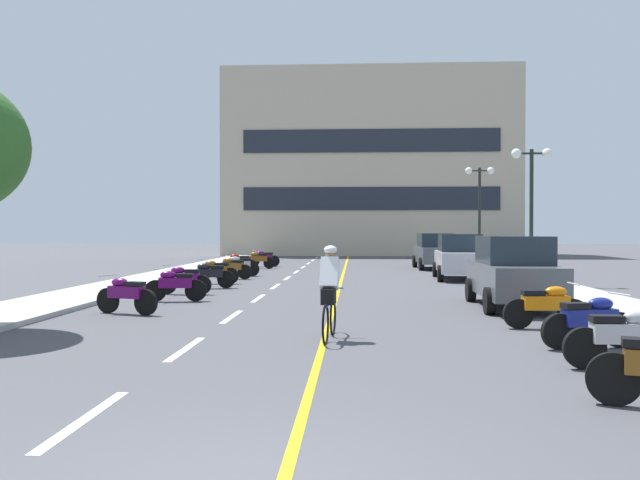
{
  "coord_description": "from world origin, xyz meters",
  "views": [
    {
      "loc": [
        0.81,
        -4.56,
        1.96
      ],
      "look_at": [
        -0.34,
        16.34,
        1.65
      ],
      "focal_mm": 36.39,
      "sensor_mm": 36.0,
      "label": 1
    }
  ],
  "objects_px": {
    "street_lamp_far": "(480,194)",
    "parked_car_far": "(435,251)",
    "motorcycle_11": "(239,262)",
    "street_lamp_mid": "(531,183)",
    "parked_car_mid": "(459,257)",
    "motorcycle_5": "(175,284)",
    "cyclist_rider": "(329,290)",
    "motorcycle_13": "(264,258)",
    "motorcycle_2": "(590,320)",
    "motorcycle_7": "(209,274)",
    "motorcycle_9": "(232,267)",
    "motorcycle_3": "(546,305)",
    "motorcycle_4": "(126,294)",
    "motorcycle_6": "(184,279)",
    "motorcycle_10": "(239,265)",
    "motorcycle_12": "(258,260)",
    "parked_car_near": "(513,272)",
    "motorcycle_1": "(625,336)",
    "motorcycle_8": "(216,271)"
  },
  "relations": [
    {
      "from": "parked_car_near",
      "to": "motorcycle_13",
      "type": "xyz_separation_m",
      "value": [
        -8.97,
        18.23,
        -0.44
      ]
    },
    {
      "from": "cyclist_rider",
      "to": "motorcycle_4",
      "type": "bearing_deg",
      "value": 146.56
    },
    {
      "from": "parked_car_far",
      "to": "motorcycle_10",
      "type": "bearing_deg",
      "value": -146.42
    },
    {
      "from": "motorcycle_5",
      "to": "motorcycle_8",
      "type": "height_order",
      "value": "same"
    },
    {
      "from": "motorcycle_1",
      "to": "motorcycle_7",
      "type": "bearing_deg",
      "value": 125.22
    },
    {
      "from": "motorcycle_9",
      "to": "motorcycle_11",
      "type": "xyz_separation_m",
      "value": [
        -0.48,
        4.15,
        0.0
      ]
    },
    {
      "from": "street_lamp_mid",
      "to": "motorcycle_12",
      "type": "xyz_separation_m",
      "value": [
        -11.39,
        9.01,
        -3.21
      ]
    },
    {
      "from": "parked_car_mid",
      "to": "motorcycle_12",
      "type": "distance_m",
      "value": 11.38
    },
    {
      "from": "street_lamp_mid",
      "to": "motorcycle_13",
      "type": "distance_m",
      "value": 16.08
    },
    {
      "from": "parked_car_far",
      "to": "motorcycle_11",
      "type": "height_order",
      "value": "parked_car_far"
    },
    {
      "from": "parked_car_near",
      "to": "cyclist_rider",
      "type": "height_order",
      "value": "parked_car_near"
    },
    {
      "from": "motorcycle_5",
      "to": "motorcycle_10",
      "type": "bearing_deg",
      "value": 89.94
    },
    {
      "from": "motorcycle_7",
      "to": "cyclist_rider",
      "type": "distance_m",
      "value": 10.99
    },
    {
      "from": "motorcycle_6",
      "to": "motorcycle_7",
      "type": "xyz_separation_m",
      "value": [
        0.31,
        2.1,
        0.0
      ]
    },
    {
      "from": "motorcycle_5",
      "to": "motorcycle_10",
      "type": "distance_m",
      "value": 9.79
    },
    {
      "from": "street_lamp_far",
      "to": "motorcycle_5",
      "type": "relative_size",
      "value": 2.98
    },
    {
      "from": "motorcycle_4",
      "to": "motorcycle_11",
      "type": "distance_m",
      "value": 15.18
    },
    {
      "from": "motorcycle_12",
      "to": "parked_car_far",
      "type": "bearing_deg",
      "value": 2.25
    },
    {
      "from": "motorcycle_3",
      "to": "motorcycle_4",
      "type": "xyz_separation_m",
      "value": [
        -9.17,
        1.75,
        0.0
      ]
    },
    {
      "from": "parked_car_mid",
      "to": "motorcycle_3",
      "type": "height_order",
      "value": "parked_car_mid"
    },
    {
      "from": "parked_car_mid",
      "to": "motorcycle_3",
      "type": "bearing_deg",
      "value": -91.58
    },
    {
      "from": "street_lamp_mid",
      "to": "parked_car_mid",
      "type": "relative_size",
      "value": 1.13
    },
    {
      "from": "motorcycle_1",
      "to": "motorcycle_6",
      "type": "distance_m",
      "value": 13.69
    },
    {
      "from": "motorcycle_1",
      "to": "motorcycle_11",
      "type": "height_order",
      "value": "same"
    },
    {
      "from": "street_lamp_far",
      "to": "parked_car_far",
      "type": "height_order",
      "value": "street_lamp_far"
    },
    {
      "from": "parked_car_mid",
      "to": "parked_car_far",
      "type": "height_order",
      "value": "same"
    },
    {
      "from": "street_lamp_far",
      "to": "motorcycle_4",
      "type": "relative_size",
      "value": 3.09
    },
    {
      "from": "motorcycle_3",
      "to": "motorcycle_5",
      "type": "distance_m",
      "value": 9.85
    },
    {
      "from": "parked_car_mid",
      "to": "motorcycle_7",
      "type": "relative_size",
      "value": 2.53
    },
    {
      "from": "parked_car_mid",
      "to": "motorcycle_6",
      "type": "relative_size",
      "value": 2.52
    },
    {
      "from": "motorcycle_9",
      "to": "cyclist_rider",
      "type": "distance_m",
      "value": 14.97
    },
    {
      "from": "motorcycle_9",
      "to": "motorcycle_3",
      "type": "bearing_deg",
      "value": -55.49
    },
    {
      "from": "street_lamp_far",
      "to": "motorcycle_1",
      "type": "distance_m",
      "value": 24.35
    },
    {
      "from": "parked_car_far",
      "to": "motorcycle_7",
      "type": "bearing_deg",
      "value": -127.54
    },
    {
      "from": "street_lamp_mid",
      "to": "parked_car_near",
      "type": "relative_size",
      "value": 1.14
    },
    {
      "from": "motorcycle_10",
      "to": "motorcycle_6",
      "type": "bearing_deg",
      "value": -92.19
    },
    {
      "from": "motorcycle_5",
      "to": "motorcycle_7",
      "type": "xyz_separation_m",
      "value": [
        0.03,
        4.07,
        0.0
      ]
    },
    {
      "from": "motorcycle_11",
      "to": "motorcycle_5",
      "type": "bearing_deg",
      "value": -87.75
    },
    {
      "from": "street_lamp_mid",
      "to": "motorcycle_13",
      "type": "bearing_deg",
      "value": 136.2
    },
    {
      "from": "motorcycle_5",
      "to": "cyclist_rider",
      "type": "xyz_separation_m",
      "value": [
        4.5,
        -5.96,
        0.41
      ]
    },
    {
      "from": "parked_car_mid",
      "to": "motorcycle_2",
      "type": "xyz_separation_m",
      "value": [
        -0.28,
        -15.32,
        -0.44
      ]
    },
    {
      "from": "motorcycle_11",
      "to": "motorcycle_13",
      "type": "bearing_deg",
      "value": 84.23
    },
    {
      "from": "motorcycle_8",
      "to": "cyclist_rider",
      "type": "relative_size",
      "value": 0.96
    },
    {
      "from": "parked_car_near",
      "to": "motorcycle_2",
      "type": "xyz_separation_m",
      "value": [
        -0.11,
        -5.72,
        -0.44
      ]
    },
    {
      "from": "parked_car_far",
      "to": "motorcycle_13",
      "type": "bearing_deg",
      "value": 170.35
    },
    {
      "from": "motorcycle_5",
      "to": "motorcycle_8",
      "type": "distance_m",
      "value": 5.97
    },
    {
      "from": "street_lamp_far",
      "to": "parked_car_far",
      "type": "relative_size",
      "value": 1.19
    },
    {
      "from": "motorcycle_13",
      "to": "motorcycle_2",
      "type": "bearing_deg",
      "value": -69.7
    },
    {
      "from": "motorcycle_3",
      "to": "motorcycle_8",
      "type": "bearing_deg",
      "value": 130.62
    },
    {
      "from": "motorcycle_2",
      "to": "motorcycle_8",
      "type": "height_order",
      "value": "same"
    }
  ]
}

